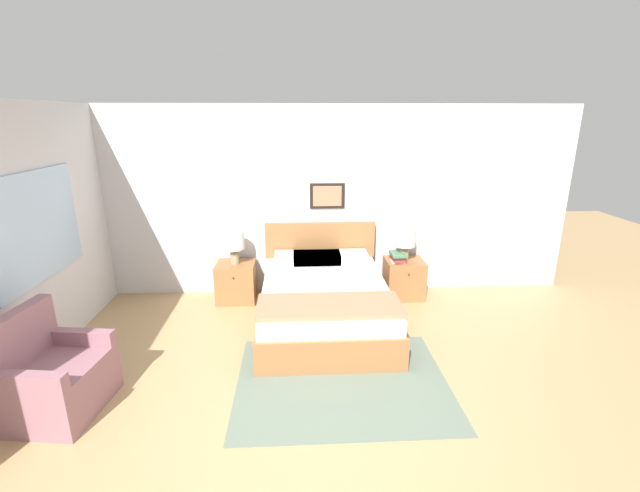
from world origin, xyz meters
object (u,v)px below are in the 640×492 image
at_px(bed, 325,301).
at_px(nightstand_by_door, 404,278).
at_px(nightstand_near_window, 236,282).
at_px(armchair, 53,378).
at_px(table_lamp_near_window, 234,242).
at_px(table_lamp_by_door, 405,240).

relative_size(bed, nightstand_by_door, 3.96).
bearing_deg(nightstand_near_window, bed, -33.80).
xyz_separation_m(armchair, nightstand_near_window, (1.25, 2.25, -0.04)).
bearing_deg(nightstand_by_door, nightstand_near_window, 180.00).
bearing_deg(table_lamp_near_window, table_lamp_by_door, 0.00).
xyz_separation_m(bed, nightstand_by_door, (1.17, 0.78, -0.03)).
xyz_separation_m(nightstand_near_window, table_lamp_near_window, (0.00, -0.01, 0.57)).
bearing_deg(nightstand_by_door, table_lamp_near_window, -179.66).
xyz_separation_m(nightstand_near_window, nightstand_by_door, (2.33, 0.00, 0.00)).
bearing_deg(bed, nightstand_by_door, 33.73).
xyz_separation_m(nightstand_near_window, table_lamp_by_door, (2.31, -0.01, 0.57)).
xyz_separation_m(bed, table_lamp_by_door, (1.15, 0.76, 0.53)).
distance_m(table_lamp_near_window, table_lamp_by_door, 2.31).
distance_m(armchair, nightstand_near_window, 2.58).
height_order(armchair, table_lamp_near_window, table_lamp_near_window).
bearing_deg(table_lamp_by_door, nightstand_near_window, 179.65).
height_order(table_lamp_near_window, table_lamp_by_door, same).
height_order(armchair, nightstand_near_window, armchair).
bearing_deg(table_lamp_near_window, bed, -33.33).
distance_m(armchair, nightstand_by_door, 4.23).
height_order(armchair, table_lamp_by_door, table_lamp_by_door).
distance_m(bed, armchair, 2.83).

